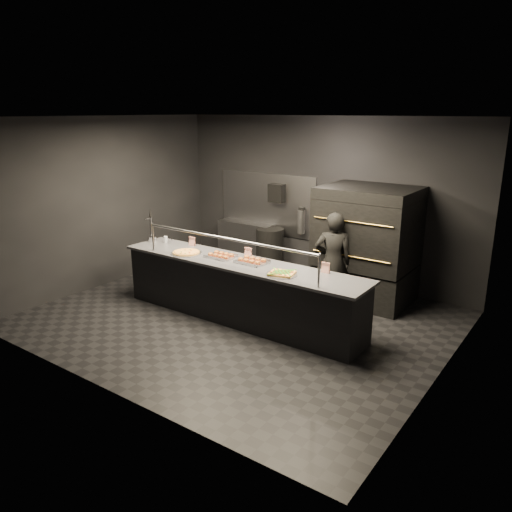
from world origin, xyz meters
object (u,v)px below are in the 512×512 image
(round_pizza, at_px, (186,252))
(trash_bin, at_px, (270,251))
(prep_shelf, at_px, (246,243))
(service_counter, at_px, (239,290))
(square_pizza, at_px, (282,274))
(pizza_oven, at_px, (367,244))
(towel_dispenser, at_px, (277,193))
(fire_extinguisher, at_px, (301,221))
(slider_tray_a, at_px, (221,256))
(worker, at_px, (333,262))
(slider_tray_b, at_px, (252,261))
(beer_tap, at_px, (151,232))

(round_pizza, relative_size, trash_bin, 0.55)
(prep_shelf, distance_m, round_pizza, 2.58)
(service_counter, relative_size, square_pizza, 9.75)
(pizza_oven, bearing_deg, towel_dispenser, 166.86)
(fire_extinguisher, xyz_separation_m, round_pizza, (-0.60, -2.53, -0.12))
(prep_shelf, relative_size, towel_dispenser, 3.43)
(towel_dispenser, relative_size, fire_extinguisher, 0.69)
(prep_shelf, xyz_separation_m, trash_bin, (0.70, -0.17, -0.01))
(fire_extinguisher, xyz_separation_m, square_pizza, (1.20, -2.55, -0.12))
(slider_tray_a, xyz_separation_m, worker, (1.33, 1.14, -0.15))
(round_pizza, bearing_deg, slider_tray_b, 10.43)
(towel_dispenser, bearing_deg, slider_tray_a, -77.41)
(towel_dispenser, relative_size, slider_tray_b, 0.71)
(worker, bearing_deg, prep_shelf, -51.01)
(pizza_oven, height_order, beer_tap, pizza_oven)
(prep_shelf, distance_m, trash_bin, 0.72)
(slider_tray_b, bearing_deg, trash_bin, 117.48)
(service_counter, bearing_deg, prep_shelf, 124.59)
(fire_extinguisher, xyz_separation_m, slider_tray_b, (0.53, -2.32, -0.11))
(prep_shelf, height_order, towel_dispenser, towel_dispenser)
(worker, bearing_deg, round_pizza, 7.34)
(fire_extinguisher, bearing_deg, slider_tray_b, -77.14)
(towel_dispenser, distance_m, square_pizza, 3.14)
(round_pizza, xyz_separation_m, trash_bin, (0.05, 2.28, -0.49))
(beer_tap, distance_m, slider_tray_b, 2.13)
(pizza_oven, distance_m, slider_tray_a, 2.45)
(fire_extinguisher, relative_size, beer_tap, 0.88)
(prep_shelf, bearing_deg, square_pizza, -45.22)
(service_counter, distance_m, trash_bin, 2.34)
(pizza_oven, relative_size, worker, 1.20)
(square_pizza, bearing_deg, worker, 85.17)
(towel_dispenser, height_order, trash_bin, towel_dispenser)
(prep_shelf, distance_m, slider_tray_a, 2.65)
(pizza_oven, relative_size, fire_extinguisher, 3.78)
(towel_dispenser, relative_size, slider_tray_a, 0.73)
(pizza_oven, relative_size, slider_tray_b, 3.85)
(pizza_oven, relative_size, towel_dispenser, 5.46)
(pizza_oven, bearing_deg, square_pizza, -99.67)
(service_counter, xyz_separation_m, slider_tray_b, (0.18, 0.08, 0.48))
(pizza_oven, xyz_separation_m, slider_tray_a, (-1.57, -1.87, -0.02))
(fire_extinguisher, distance_m, worker, 1.82)
(worker, bearing_deg, beer_tap, -6.35)
(towel_dispenser, height_order, fire_extinguisher, towel_dispenser)
(service_counter, height_order, trash_bin, service_counter)
(round_pizza, xyz_separation_m, slider_tray_b, (1.13, 0.21, 0.01))
(round_pizza, bearing_deg, fire_extinguisher, 76.65)
(round_pizza, height_order, trash_bin, round_pizza)
(pizza_oven, distance_m, prep_shelf, 2.88)
(pizza_oven, relative_size, round_pizza, 3.94)
(pizza_oven, height_order, square_pizza, pizza_oven)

